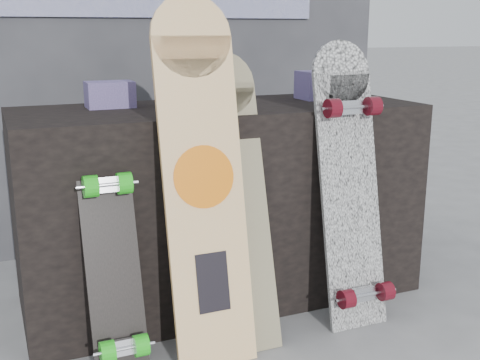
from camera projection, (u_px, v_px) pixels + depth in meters
name	position (u px, v px, depth m)	size (l,w,h in m)	color
ground	(273.00, 348.00, 2.12)	(60.00, 60.00, 0.00)	slate
vendor_table	(221.00, 203.00, 2.47)	(1.60, 0.60, 0.80)	black
booth	(160.00, 28.00, 3.06)	(2.40, 0.22, 2.20)	#323237
merch_box_purple	(110.00, 94.00, 2.32)	(0.18, 0.12, 0.10)	navy
merch_box_small	(316.00, 85.00, 2.59)	(0.14, 0.14, 0.12)	navy
merch_box_flat	(190.00, 97.00, 2.41)	(0.22, 0.10, 0.06)	#D1B78C
longboard_geisha	(203.00, 171.00, 1.98)	(0.27, 0.27, 1.21)	beige
longboard_celtic	(235.00, 192.00, 2.10)	(0.23, 0.30, 1.02)	beige
longboard_cascadia	(350.00, 181.00, 2.24)	(0.24, 0.30, 1.06)	white
skateboard_dark	(112.00, 251.00, 1.94)	(0.18, 0.29, 0.79)	black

